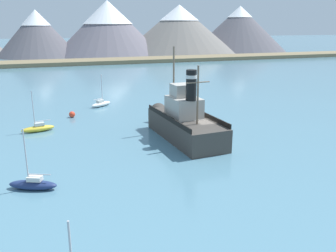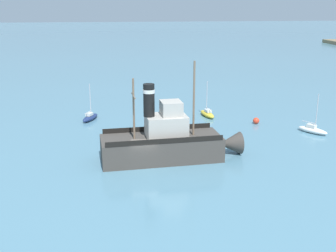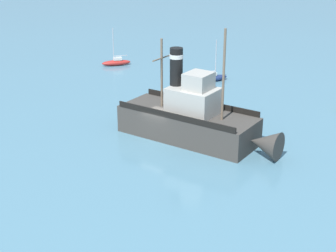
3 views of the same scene
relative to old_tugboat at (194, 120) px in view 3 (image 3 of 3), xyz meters
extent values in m
plane|color=teal|center=(1.82, -2.47, -1.83)|extent=(600.00, 600.00, 0.00)
cube|color=#423D38|center=(0.05, -0.61, -0.63)|extent=(5.32, 12.31, 2.40)
cone|color=#423D38|center=(-0.51, 6.57, -0.63)|extent=(2.53, 2.58, 2.35)
cube|color=#B2ADA3|center=(0.01, -0.11, 1.67)|extent=(3.30, 4.22, 2.20)
cube|color=#B2ADA3|center=(-0.03, 0.38, 3.47)|extent=(2.35, 2.16, 1.40)
cylinder|color=black|center=(0.14, -1.81, 4.37)|extent=(1.10, 1.10, 3.20)
cylinder|color=silver|center=(0.14, -1.81, 5.27)|extent=(1.16, 1.16, 0.35)
cylinder|color=#75604C|center=(-0.21, 2.68, 4.32)|extent=(0.20, 0.20, 7.50)
cylinder|color=#75604C|center=(0.26, -3.30, 3.57)|extent=(0.20, 0.20, 6.00)
cylinder|color=#75604C|center=(0.26, -3.30, 4.89)|extent=(2.60, 0.32, 0.12)
cube|color=black|center=(-2.10, -0.78, 0.82)|extent=(1.00, 11.37, 0.50)
cube|color=black|center=(2.20, -0.45, 0.82)|extent=(1.00, 11.37, 0.50)
ellipsoid|color=navy|center=(-15.71, -8.55, -1.48)|extent=(3.92, 2.52, 0.70)
cube|color=silver|center=(-15.52, -8.63, -0.95)|extent=(1.26, 1.02, 0.36)
cylinder|color=#B7B7BC|center=(-15.98, -8.43, 0.97)|extent=(0.10, 0.10, 4.20)
cylinder|color=#B7B7BC|center=(-15.16, -8.78, -0.58)|extent=(1.68, 0.79, 0.08)
ellipsoid|color=#B22823|center=(-13.81, -22.57, -1.48)|extent=(3.74, 3.09, 0.70)
cube|color=silver|center=(-13.98, -22.46, -0.95)|extent=(1.27, 1.16, 0.36)
cylinder|color=#B7B7BC|center=(-13.57, -22.75, 0.97)|extent=(0.10, 0.10, 4.20)
cylinder|color=#B7B7BC|center=(-14.30, -22.23, -0.58)|extent=(1.52, 1.10, 0.08)
camera|label=1|loc=(-13.77, -35.73, 10.54)|focal=38.00mm
camera|label=2|loc=(39.77, -4.88, 13.57)|focal=45.00mm
camera|label=3|loc=(33.35, 23.85, 15.58)|focal=55.00mm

